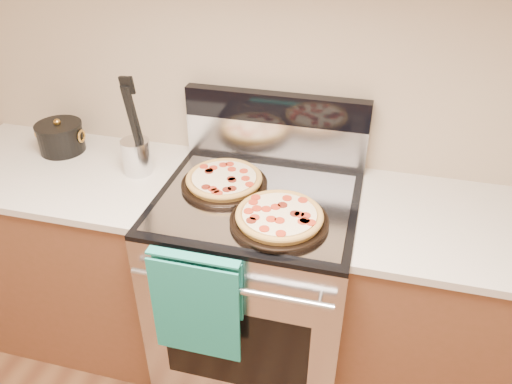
% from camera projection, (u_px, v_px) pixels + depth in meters
% --- Properties ---
extents(wall_back, '(4.00, 0.00, 4.00)m').
position_uv_depth(wall_back, '(279.00, 58.00, 1.94)').
color(wall_back, tan).
rests_on(wall_back, ground).
extents(range_body, '(0.76, 0.68, 0.90)m').
position_uv_depth(range_body, '(257.00, 289.00, 2.15)').
color(range_body, '#B7B7BC').
rests_on(range_body, ground).
extents(oven_window, '(0.56, 0.01, 0.40)m').
position_uv_depth(oven_window, '(235.00, 350.00, 1.88)').
color(oven_window, black).
rests_on(oven_window, range_body).
extents(cooktop, '(0.76, 0.68, 0.02)m').
position_uv_depth(cooktop, '(257.00, 200.00, 1.90)').
color(cooktop, black).
rests_on(cooktop, range_body).
extents(backsplash_lower, '(0.76, 0.06, 0.18)m').
position_uv_depth(backsplash_lower, '(275.00, 141.00, 2.10)').
color(backsplash_lower, silver).
rests_on(backsplash_lower, cooktop).
extents(backsplash_upper, '(0.76, 0.06, 0.12)m').
position_uv_depth(backsplash_upper, '(276.00, 108.00, 2.01)').
color(backsplash_upper, black).
rests_on(backsplash_upper, backsplash_lower).
extents(oven_handle, '(0.70, 0.03, 0.03)m').
position_uv_depth(oven_handle, '(229.00, 289.00, 1.65)').
color(oven_handle, silver).
rests_on(oven_handle, range_body).
extents(dish_towel, '(0.32, 0.05, 0.42)m').
position_uv_depth(dish_towel, '(197.00, 304.00, 1.73)').
color(dish_towel, '#187873').
rests_on(dish_towel, oven_handle).
extents(foil_sheet, '(0.70, 0.55, 0.01)m').
position_uv_depth(foil_sheet, '(255.00, 202.00, 1.87)').
color(foil_sheet, gray).
rests_on(foil_sheet, cooktop).
extents(cabinet_left, '(1.00, 0.62, 0.88)m').
position_uv_depth(cabinet_left, '(79.00, 253.00, 2.36)').
color(cabinet_left, brown).
rests_on(cabinet_left, ground).
extents(countertop_left, '(1.02, 0.64, 0.03)m').
position_uv_depth(countertop_left, '(58.00, 170.00, 2.11)').
color(countertop_left, beige).
rests_on(countertop_left, cabinet_left).
extents(cabinet_right, '(1.00, 0.62, 0.88)m').
position_uv_depth(cabinet_right, '(472.00, 324.00, 1.99)').
color(cabinet_right, brown).
rests_on(cabinet_right, ground).
extents(countertop_right, '(1.02, 0.64, 0.03)m').
position_uv_depth(countertop_right, '(502.00, 234.00, 1.75)').
color(countertop_right, beige).
rests_on(countertop_right, cabinet_right).
extents(pepperoni_pizza_back, '(0.41, 0.41, 0.04)m').
position_uv_depth(pepperoni_pizza_back, '(224.00, 181.00, 1.94)').
color(pepperoni_pizza_back, '#A77733').
rests_on(pepperoni_pizza_back, foil_sheet).
extents(pepperoni_pizza_front, '(0.45, 0.45, 0.05)m').
position_uv_depth(pepperoni_pizza_front, '(279.00, 218.00, 1.74)').
color(pepperoni_pizza_front, '#A77733').
rests_on(pepperoni_pizza_front, foil_sheet).
extents(utensil_crock, '(0.14, 0.14, 0.14)m').
position_uv_depth(utensil_crock, '(137.00, 157.00, 2.04)').
color(utensil_crock, silver).
rests_on(utensil_crock, countertop_left).
extents(saucepan, '(0.21, 0.21, 0.12)m').
position_uv_depth(saucepan, '(61.00, 139.00, 2.20)').
color(saucepan, black).
rests_on(saucepan, countertop_left).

